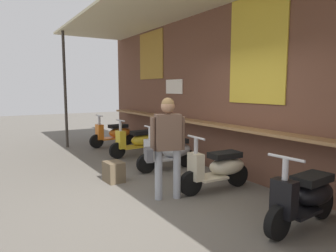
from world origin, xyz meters
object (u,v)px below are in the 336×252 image
object	(u,v)px
shopper_with_handbag	(167,139)
scooter_yellow	(138,141)
scooter_silver	(170,152)
scooter_black	(306,196)
merchandise_crate	(114,172)
scooter_cream	(219,168)
scooter_orange	(115,133)

from	to	relation	value
shopper_with_handbag	scooter_yellow	bearing A→B (deg)	179.71
scooter_silver	shopper_with_handbag	world-z (taller)	shopper_with_handbag
scooter_black	merchandise_crate	distance (m)	3.32
shopper_with_handbag	scooter_cream	bearing A→B (deg)	101.39
scooter_orange	merchandise_crate	bearing A→B (deg)	65.28
scooter_black	shopper_with_handbag	world-z (taller)	shopper_with_handbag
scooter_yellow	merchandise_crate	xyz separation A→B (m)	(1.76, -1.36, -0.20)
scooter_yellow	scooter_silver	world-z (taller)	same
scooter_orange	merchandise_crate	xyz separation A→B (m)	(3.34, -1.36, -0.20)
scooter_orange	shopper_with_handbag	distance (m)	4.76
scooter_orange	scooter_cream	distance (m)	4.73
shopper_with_handbag	merchandise_crate	xyz separation A→B (m)	(-1.28, -0.38, -0.77)
scooter_silver	scooter_cream	world-z (taller)	same
scooter_orange	scooter_cream	xyz separation A→B (m)	(4.73, -0.00, 0.00)
scooter_silver	scooter_orange	bearing A→B (deg)	-89.93
scooter_orange	scooter_black	distance (m)	6.36
scooter_yellow	scooter_black	xyz separation A→B (m)	(4.78, -0.00, 0.00)
scooter_black	scooter_yellow	bearing A→B (deg)	-94.28
scooter_orange	scooter_yellow	distance (m)	1.58
scooter_orange	scooter_black	bearing A→B (deg)	87.51
scooter_yellow	merchandise_crate	size ratio (longest dim) A/B	3.64
shopper_with_handbag	merchandise_crate	size ratio (longest dim) A/B	4.14
merchandise_crate	scooter_yellow	bearing A→B (deg)	142.19
scooter_orange	scooter_silver	bearing A→B (deg)	87.51
scooter_yellow	scooter_black	world-z (taller)	same
scooter_cream	scooter_black	size ratio (longest dim) A/B	1.00
shopper_with_handbag	scooter_orange	bearing A→B (deg)	-174.38
scooter_black	shopper_with_handbag	bearing A→B (deg)	-64.83
scooter_yellow	scooter_cream	bearing A→B (deg)	87.74
scooter_silver	scooter_black	bearing A→B (deg)	90.07
scooter_black	merchandise_crate	size ratio (longest dim) A/B	3.64
scooter_silver	scooter_black	size ratio (longest dim) A/B	1.00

